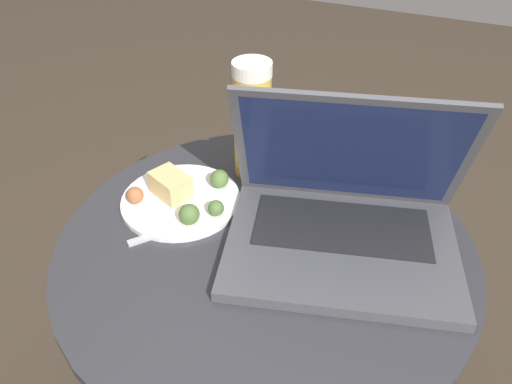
# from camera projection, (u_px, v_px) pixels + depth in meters

# --- Properties ---
(table) EXTENTS (0.66, 0.66, 0.57)m
(table) POSITION_uv_depth(u_px,v_px,m) (264.00, 313.00, 0.90)
(table) COLOR #9E9EA3
(table) RESTS_ON ground_plane
(laptop) EXTENTS (0.40, 0.34, 0.25)m
(laptop) POSITION_uv_depth(u_px,v_px,m) (344.00, 215.00, 0.76)
(laptop) COLOR #47474C
(laptop) RESTS_ON table
(beer_glass) EXTENTS (0.07, 0.07, 0.22)m
(beer_glass) POSITION_uv_depth(u_px,v_px,m) (252.00, 120.00, 0.87)
(beer_glass) COLOR gold
(beer_glass) RESTS_ON table
(snack_plate) EXTENTS (0.21, 0.21, 0.05)m
(snack_plate) POSITION_uv_depth(u_px,v_px,m) (181.00, 197.00, 0.85)
(snack_plate) COLOR white
(snack_plate) RESTS_ON table
(fork) EXTENTS (0.13, 0.15, 0.00)m
(fork) POSITION_uv_depth(u_px,v_px,m) (192.00, 223.00, 0.82)
(fork) COLOR #B2B2B7
(fork) RESTS_ON table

